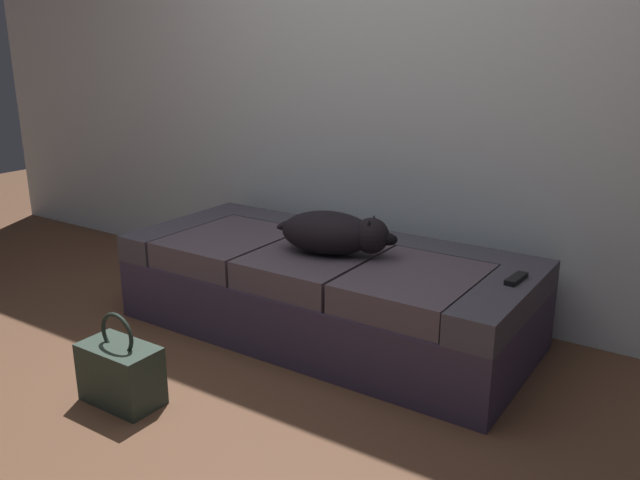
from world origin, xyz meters
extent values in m
plane|color=brown|center=(0.00, 0.00, 0.00)|extent=(10.00, 10.00, 0.00)
cube|color=silver|center=(0.00, 1.64, 1.40)|extent=(6.40, 0.10, 2.80)
cube|color=#393047|center=(0.00, 1.06, 0.15)|extent=(1.94, 0.85, 0.30)
cube|color=#44414B|center=(-0.87, 1.06, 0.36)|extent=(0.20, 0.85, 0.13)
cube|color=#44414B|center=(0.87, 1.06, 0.36)|extent=(0.20, 0.85, 0.13)
cube|color=#44414B|center=(0.00, 1.38, 0.36)|extent=(1.54, 0.20, 0.13)
cube|color=#51464F|center=(-0.51, 0.96, 0.36)|extent=(0.50, 0.63, 0.13)
cube|color=#51464F|center=(0.00, 0.96, 0.36)|extent=(0.50, 0.63, 0.13)
cube|color=#51464F|center=(0.51, 0.96, 0.36)|extent=(0.50, 0.63, 0.13)
ellipsoid|color=black|center=(0.05, 0.99, 0.53)|extent=(0.48, 0.35, 0.20)
sphere|color=black|center=(0.25, 1.05, 0.53)|extent=(0.16, 0.16, 0.16)
ellipsoid|color=black|center=(0.32, 1.07, 0.52)|extent=(0.11, 0.08, 0.06)
cone|color=black|center=(0.24, 1.09, 0.59)|extent=(0.04, 0.04, 0.05)
cone|color=black|center=(0.26, 1.01, 0.59)|extent=(0.04, 0.04, 0.05)
ellipsoid|color=black|center=(-0.15, 0.99, 0.54)|extent=(0.09, 0.18, 0.05)
cube|color=black|center=(0.89, 1.11, 0.44)|extent=(0.05, 0.15, 0.02)
cube|color=#2B3930|center=(-0.30, 0.07, 0.12)|extent=(0.32, 0.18, 0.24)
torus|color=black|center=(-0.30, 0.07, 0.29)|extent=(0.18, 0.02, 0.18)
camera|label=1|loc=(1.62, -1.42, 1.38)|focal=37.05mm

